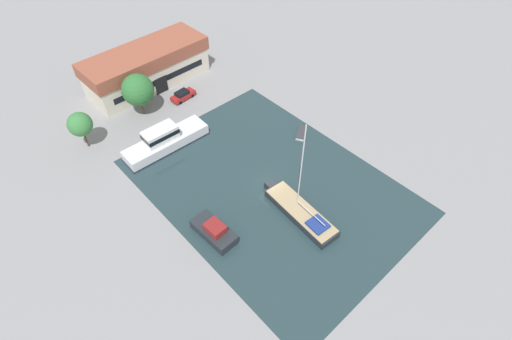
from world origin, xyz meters
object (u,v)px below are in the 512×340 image
Objects in this scene: warehouse_building at (147,67)px; cabin_boat at (214,231)px; sailboat_moored at (300,212)px; motor_cruiser at (165,140)px; parked_car at (183,95)px; quay_tree_by_water at (80,124)px; quay_tree_near_building at (138,90)px; small_dinghy at (302,133)px.

cabin_boat is (-11.87, -33.86, -2.51)m from warehouse_building.
motor_cruiser is (-5.62, 22.47, 0.73)m from sailboat_moored.
motor_cruiser is at bearing -52.42° from parked_car.
quay_tree_near_building is at bearing 7.77° from quay_tree_by_water.
quay_tree_near_building reaches higher than warehouse_building.
sailboat_moored is at bearing -164.84° from motor_cruiser.
quay_tree_by_water is 0.98× the size of cabin_boat.
quay_tree_by_water is (-15.96, -8.17, 0.89)m from warehouse_building.
small_dinghy is 0.57× the size of cabin_boat.
quay_tree_near_building is 28.10m from cabin_boat.
parked_car is (1.65, -7.99, -2.55)m from warehouse_building.
quay_tree_near_building is 32.51m from sailboat_moored.
quay_tree_near_building is 10.28m from motor_cruiser.
quay_tree_by_water is 1.35× the size of parked_car.
warehouse_building is 17.96m from quay_tree_by_water.
quay_tree_by_water reaches higher than motor_cruiser.
motor_cruiser is 2.15× the size of cabin_boat.
quay_tree_near_building reaches higher than parked_car.
motor_cruiser is at bearing -155.31° from small_dinghy.
cabin_boat is at bearing 166.81° from motor_cruiser.
parked_car is 1.28× the size of small_dinghy.
warehouse_building is at bearing 91.65° from sailboat_moored.
parked_car is 31.00m from sailboat_moored.
warehouse_building is at bearing 50.71° from quay_tree_near_building.
warehouse_building is at bearing 168.38° from small_dinghy.
quay_tree_by_water is 12.17m from motor_cruiser.
quay_tree_near_building reaches higher than quay_tree_by_water.
quay_tree_by_water is at bearing 47.49° from motor_cruiser.
quay_tree_by_water is at bearing 96.28° from cabin_boat.
parked_car is at bearing 87.92° from sailboat_moored.
warehouse_building is 18.04m from motor_cruiser.
quay_tree_near_building is at bearing 100.92° from sailboat_moored.
quay_tree_by_water is 0.45× the size of motor_cruiser.
warehouse_building is 38.93m from sailboat_moored.
sailboat_moored is (-1.78, -38.80, -2.71)m from warehouse_building.
quay_tree_near_building reaches higher than small_dinghy.
warehouse_building reaches higher than motor_cruiser.
small_dinghy is (8.34, -20.13, -0.52)m from parked_car.
quay_tree_near_building is at bearing -10.02° from motor_cruiser.
small_dinghy is (11.77, 10.68, -0.36)m from sailboat_moored.
warehouse_building is 4.90× the size of parked_car.
sailboat_moored reaches higher than quay_tree_near_building.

